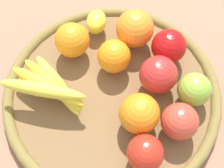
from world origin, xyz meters
name	(u,v)px	position (x,y,z in m)	size (l,w,h in m)	color
ground_plane	(112,95)	(0.00, 0.00, 0.00)	(2.40, 2.40, 0.00)	#98684E
basket	(112,92)	(0.00, 0.00, 0.02)	(0.46, 0.46, 0.03)	brown
orange_1	(114,56)	(-0.06, 0.01, 0.07)	(0.07, 0.07, 0.07)	orange
apple_4	(194,89)	(0.04, 0.16, 0.06)	(0.07, 0.07, 0.07)	#89B439
apple_2	(158,73)	(0.00, 0.09, 0.07)	(0.08, 0.08, 0.08)	red
banana_bunch	(50,86)	(0.00, -0.12, 0.06)	(0.16, 0.17, 0.06)	yellow
orange_0	(139,113)	(0.08, 0.04, 0.07)	(0.08, 0.08, 0.08)	orange
orange_3	(135,29)	(-0.12, 0.06, 0.07)	(0.08, 0.08, 0.08)	orange
orange_2	(72,40)	(-0.11, -0.07, 0.07)	(0.07, 0.07, 0.07)	orange
apple_1	(180,121)	(0.10, 0.11, 0.07)	(0.07, 0.07, 0.07)	#C3412E
apple_0	(169,46)	(-0.07, 0.13, 0.07)	(0.07, 0.07, 0.07)	#BA0F10
apple_3	(145,153)	(0.15, 0.04, 0.06)	(0.07, 0.07, 0.07)	red
lemon_0	(96,22)	(-0.16, -0.02, 0.05)	(0.06, 0.04, 0.04)	yellow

